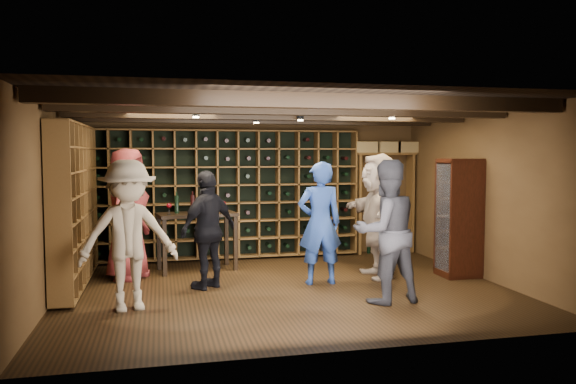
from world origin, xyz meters
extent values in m
plane|color=black|center=(0.00, 0.00, 0.00)|extent=(6.00, 6.00, 0.00)
plane|color=#50371B|center=(0.00, 2.50, 1.25)|extent=(6.00, 0.00, 6.00)
plane|color=#50371B|center=(0.00, -2.50, 1.25)|extent=(6.00, 0.00, 6.00)
plane|color=#50371B|center=(-3.00, 0.00, 1.25)|extent=(0.00, 5.00, 5.00)
plane|color=#50371B|center=(3.00, 0.00, 1.25)|extent=(0.00, 5.00, 5.00)
plane|color=black|center=(0.00, 0.00, 2.50)|extent=(6.00, 6.00, 0.00)
cube|color=black|center=(0.00, -1.60, 2.42)|extent=(5.90, 0.18, 0.16)
cube|color=black|center=(0.00, -0.50, 2.42)|extent=(5.90, 0.18, 0.16)
cube|color=black|center=(0.00, 0.60, 2.42)|extent=(5.90, 0.18, 0.16)
cube|color=black|center=(0.00, 1.70, 2.42)|extent=(5.90, 0.18, 0.16)
cylinder|color=black|center=(-1.20, 0.00, 2.39)|extent=(0.10, 0.10, 0.10)
cylinder|color=black|center=(0.30, 0.40, 2.39)|extent=(0.10, 0.10, 0.10)
cylinder|color=black|center=(1.40, -0.30, 2.39)|extent=(0.10, 0.10, 0.10)
cylinder|color=black|center=(-0.20, 1.20, 2.39)|extent=(0.10, 0.10, 0.10)
cube|color=brown|center=(-0.52, 2.33, 1.15)|extent=(4.65, 0.30, 2.20)
cube|color=black|center=(-0.52, 2.33, 1.15)|extent=(4.56, 0.02, 2.16)
cube|color=brown|center=(-2.83, 0.82, 1.15)|extent=(0.30, 2.65, 2.20)
cube|color=black|center=(-2.83, 0.82, 1.15)|extent=(0.29, 0.02, 2.16)
cube|color=brown|center=(2.40, 2.32, 1.85)|extent=(1.15, 0.32, 0.04)
cube|color=brown|center=(2.92, 2.32, 0.93)|extent=(0.05, 0.28, 1.85)
cube|color=brown|center=(1.88, 2.32, 0.93)|extent=(0.05, 0.28, 1.85)
cube|color=#A18550|center=(2.00, 2.32, 1.97)|extent=(0.40, 0.30, 0.20)
cube|color=#A18550|center=(2.45, 2.32, 1.97)|extent=(0.40, 0.30, 0.20)
cube|color=#A18550|center=(2.80, 2.32, 1.97)|extent=(0.40, 0.30, 0.20)
cube|color=black|center=(2.72, 0.20, 0.05)|extent=(0.55, 0.50, 0.10)
cube|color=black|center=(2.72, 0.20, 0.90)|extent=(0.55, 0.50, 1.70)
cube|color=white|center=(2.46, 0.20, 0.90)|extent=(0.01, 0.46, 1.60)
cube|color=black|center=(2.72, 0.20, 0.90)|extent=(0.50, 0.44, 0.02)
sphere|color=#59260C|center=(2.70, 0.20, 1.00)|extent=(0.18, 0.18, 0.18)
imported|color=navy|center=(0.54, 0.19, 0.87)|extent=(0.64, 0.43, 1.74)
imported|color=black|center=(1.06, -0.95, 0.89)|extent=(0.95, 0.78, 1.78)
imported|color=maroon|center=(-2.15, 1.13, 0.97)|extent=(0.90, 1.10, 1.93)
imported|color=black|center=(-1.03, 0.27, 0.81)|extent=(0.99, 0.90, 1.63)
imported|color=#83745A|center=(-2.04, -0.59, 0.89)|extent=(1.26, 0.88, 1.79)
imported|color=gray|center=(1.52, 0.45, 0.93)|extent=(0.62, 1.75, 1.86)
cube|color=black|center=(-1.11, 1.51, 0.89)|extent=(1.30, 0.81, 0.05)
cube|color=black|center=(-1.62, 1.17, 0.44)|extent=(0.07, 0.07, 0.87)
cube|color=black|center=(-0.52, 1.36, 0.44)|extent=(0.07, 0.07, 0.87)
cube|color=black|center=(-1.70, 1.67, 0.44)|extent=(0.07, 0.07, 0.87)
cube|color=black|center=(-0.60, 1.86, 0.44)|extent=(0.07, 0.07, 0.87)
cylinder|color=black|center=(-1.42, 1.51, 1.06)|extent=(0.07, 0.07, 0.28)
cylinder|color=black|center=(-1.17, 1.55, 1.06)|extent=(0.07, 0.07, 0.28)
cylinder|color=black|center=(-0.87, 1.60, 1.06)|extent=(0.07, 0.07, 0.28)
camera|label=1|loc=(-1.66, -7.42, 1.87)|focal=35.00mm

